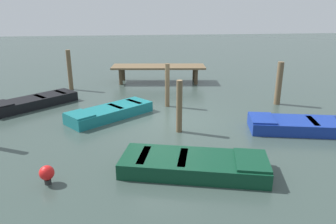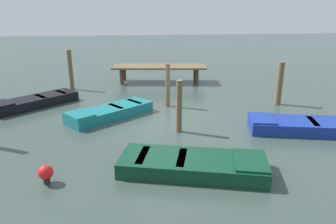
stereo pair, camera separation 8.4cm
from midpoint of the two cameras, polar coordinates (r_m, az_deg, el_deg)
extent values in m
plane|color=#33423D|center=(11.94, 0.20, -1.60)|extent=(80.00, 80.00, 0.00)
cube|color=brown|center=(18.06, -1.43, 8.19)|extent=(5.37, 2.16, 0.10)
cylinder|color=#473927|center=(18.75, 5.07, 7.03)|extent=(0.20, 0.20, 0.85)
cylinder|color=#473927|center=(17.69, 5.36, 6.34)|extent=(0.20, 0.20, 0.85)
cylinder|color=#473927|center=(18.85, -7.80, 6.99)|extent=(0.20, 0.20, 0.85)
cylinder|color=#473927|center=(17.79, -8.25, 6.30)|extent=(0.20, 0.20, 0.85)
cube|color=#0C3823|center=(8.31, 4.73, -9.47)|extent=(3.97, 2.32, 0.40)
cube|color=maroon|center=(8.24, 4.75, -8.61)|extent=(3.35, 1.87, 0.04)
cube|color=#0C3823|center=(8.26, 15.02, -8.45)|extent=(1.12, 1.42, 0.06)
cube|color=maroon|center=(8.24, 2.79, -8.26)|extent=(0.48, 1.10, 0.04)
cube|color=maroon|center=(8.39, -4.28, -7.80)|extent=(0.48, 1.10, 0.04)
cube|color=#14666B|center=(12.47, -10.15, -0.04)|extent=(3.40, 2.98, 0.40)
cube|color=beige|center=(12.43, -10.19, 0.57)|extent=(2.84, 2.47, 0.04)
cube|color=#14666B|center=(11.75, -15.52, -0.40)|extent=(1.22, 1.28, 0.06)
cube|color=#9B9789|center=(12.55, -9.24, 0.99)|extent=(0.71, 0.83, 0.04)
cube|color=#9B9789|center=(13.09, -5.92, 1.85)|extent=(0.71, 0.83, 0.04)
cube|color=navy|center=(11.83, 23.52, -2.34)|extent=(3.84, 2.10, 0.40)
cube|color=silver|center=(11.79, 23.61, -1.70)|extent=(3.25, 1.69, 0.04)
cube|color=navy|center=(11.41, 16.86, -1.09)|extent=(1.05, 1.33, 0.06)
cube|color=#A4A49F|center=(11.86, 24.89, -1.55)|extent=(0.42, 1.04, 0.04)
cube|color=black|center=(14.81, -22.76, 1.72)|extent=(3.47, 3.25, 0.40)
cube|color=gray|center=(14.77, -22.83, 2.24)|extent=(2.90, 2.70, 0.04)
cube|color=black|center=(14.24, -27.94, 1.33)|extent=(1.27, 1.29, 0.06)
cube|color=#776E5D|center=(14.87, -21.91, 2.61)|extent=(0.73, 0.79, 0.04)
cube|color=#776E5D|center=(15.32, -18.62, 3.41)|extent=(0.73, 0.79, 0.04)
cylinder|color=brown|center=(13.47, 0.11, 4.84)|extent=(0.19, 0.19, 1.86)
cylinder|color=brown|center=(10.62, 2.23, 0.98)|extent=(0.20, 0.20, 1.81)
cylinder|color=brown|center=(17.11, -17.06, 7.27)|extent=(0.22, 0.22, 2.06)
cylinder|color=brown|center=(14.59, 19.65, 4.85)|extent=(0.26, 0.26, 1.88)
cylinder|color=#262626|center=(8.36, -20.76, -11.60)|extent=(0.16, 0.16, 0.12)
sphere|color=red|center=(8.25, -20.95, -10.15)|extent=(0.36, 0.36, 0.36)
camera|label=1|loc=(0.04, -89.80, 0.07)|focal=33.75mm
camera|label=2|loc=(0.04, 90.20, -0.07)|focal=33.75mm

